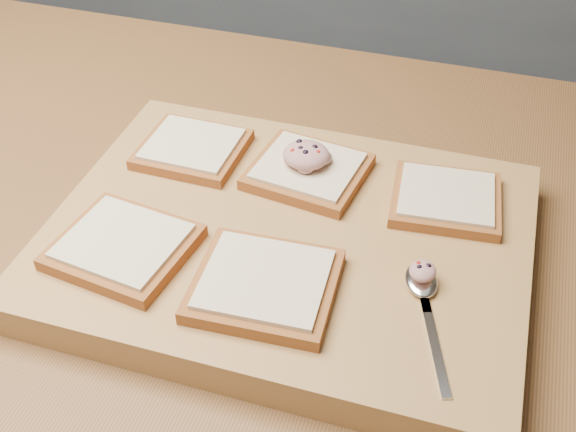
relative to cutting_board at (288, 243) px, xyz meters
name	(u,v)px	position (x,y,z in m)	size (l,w,h in m)	color
island_counter	(219,411)	(-0.14, 0.07, -0.47)	(2.00, 0.80, 0.90)	slate
back_counter	(392,18)	(-0.14, 1.50, -0.45)	(3.60, 0.62, 0.94)	slate
cutting_board	(288,243)	(0.00, 0.00, 0.00)	(0.49, 0.37, 0.04)	tan
bread_far_left	(192,148)	(-0.15, 0.09, 0.03)	(0.12, 0.11, 0.02)	#975727
bread_far_center	(308,171)	(0.00, 0.09, 0.03)	(0.14, 0.13, 0.02)	#975727
bread_far_right	(446,199)	(0.15, 0.09, 0.03)	(0.12, 0.11, 0.02)	#975727
bread_near_left	(123,246)	(-0.15, -0.08, 0.03)	(0.14, 0.13, 0.02)	#975727
bread_near_center	(265,284)	(0.01, -0.09, 0.03)	(0.14, 0.13, 0.02)	#975727
tuna_salad_dollop	(306,155)	(-0.01, 0.09, 0.05)	(0.05, 0.05, 0.02)	tan
spoon	(423,289)	(0.15, -0.05, 0.02)	(0.07, 0.15, 0.01)	silver
spoon_salad	(423,271)	(0.14, -0.04, 0.04)	(0.03, 0.03, 0.02)	tan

